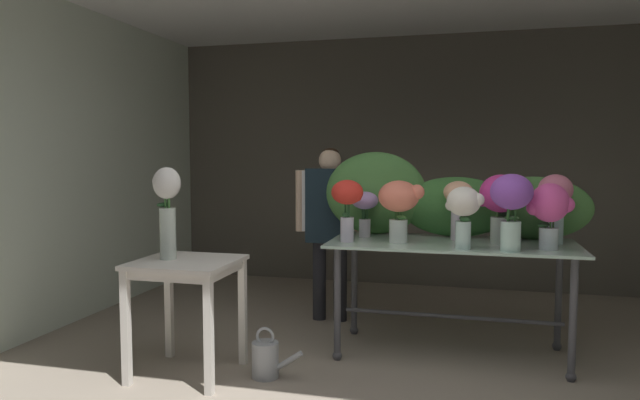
{
  "coord_description": "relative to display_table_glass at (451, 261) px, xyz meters",
  "views": [
    {
      "loc": [
        0.57,
        -2.63,
        1.49
      ],
      "look_at": [
        -0.43,
        1.18,
        1.18
      ],
      "focal_mm": 32.19,
      "sensor_mm": 36.0,
      "label": 1
    }
  ],
  "objects": [
    {
      "name": "vase_fuchsia_peonies",
      "position": [
        0.64,
        -0.18,
        0.42
      ],
      "size": [
        0.31,
        0.25,
        0.45
      ],
      "color": "silver",
      "rests_on": "display_table_glass"
    },
    {
      "name": "vase_ivory_dahlias",
      "position": [
        0.08,
        -0.3,
        0.42
      ],
      "size": [
        0.26,
        0.23,
        0.43
      ],
      "color": "silver",
      "rests_on": "display_table_glass"
    },
    {
      "name": "vase_peach_stock",
      "position": [
        0.04,
        0.12,
        0.43
      ],
      "size": [
        0.22,
        0.22,
        0.45
      ],
      "color": "silver",
      "rests_on": "display_table_glass"
    },
    {
      "name": "watering_can",
      "position": [
        -1.18,
        -0.76,
        -0.58
      ],
      "size": [
        0.35,
        0.18,
        0.34
      ],
      "color": "#999EA3",
      "rests_on": "ground"
    },
    {
      "name": "florist",
      "position": [
        -1.08,
        0.65,
        0.26
      ],
      "size": [
        0.64,
        0.24,
        1.55
      ],
      "color": "#232328",
      "rests_on": "ground"
    },
    {
      "name": "vase_magenta_hydrangea",
      "position": [
        0.34,
        0.03,
        0.46
      ],
      "size": [
        0.32,
        0.3,
        0.5
      ],
      "color": "silver",
      "rests_on": "display_table_glass"
    },
    {
      "name": "vase_rosy_carnations",
      "position": [
        0.71,
        0.1,
        0.46
      ],
      "size": [
        0.24,
        0.24,
        0.5
      ],
      "color": "silver",
      "rests_on": "display_table_glass"
    },
    {
      "name": "display_table_glass",
      "position": [
        0.0,
        0.0,
        0.0
      ],
      "size": [
        1.78,
        0.83,
        0.85
      ],
      "color": "#B3D3BE",
      "rests_on": "ground"
    },
    {
      "name": "wall_back",
      "position": [
        -0.45,
        2.32,
        0.7
      ],
      "size": [
        5.76,
        0.12,
        2.81
      ],
      "primitive_type": "cube",
      "color": "#5B564C",
      "rests_on": "ground"
    },
    {
      "name": "vase_scarlet_lilies",
      "position": [
        -0.75,
        -0.18,
        0.45
      ],
      "size": [
        0.24,
        0.24,
        0.46
      ],
      "color": "silver",
      "rests_on": "display_table_glass"
    },
    {
      "name": "wall_left",
      "position": [
        -3.33,
        0.33,
        0.7
      ],
      "size": [
        0.12,
        4.09,
        2.81
      ],
      "primitive_type": "cube",
      "color": "silver",
      "rests_on": "ground"
    },
    {
      "name": "ground_plane",
      "position": [
        -0.45,
        0.33,
        -0.71
      ],
      "size": [
        8.74,
        8.74,
        0.0
      ],
      "primitive_type": "plane",
      "color": "gray"
    },
    {
      "name": "vase_lilac_snapdragons",
      "position": [
        -0.67,
        0.11,
        0.38
      ],
      "size": [
        0.21,
        0.21,
        0.36
      ],
      "color": "silver",
      "rests_on": "display_table_glass"
    },
    {
      "name": "vase_white_roses_tall",
      "position": [
        -1.85,
        -0.84,
        0.44
      ],
      "size": [
        0.2,
        0.19,
        0.62
      ],
      "color": "silver",
      "rests_on": "side_table_white"
    },
    {
      "name": "foliage_backdrop",
      "position": [
        -0.11,
        0.3,
        0.42
      ],
      "size": [
        2.04,
        0.3,
        0.66
      ],
      "color": "#477F3D",
      "rests_on": "display_table_glass"
    },
    {
      "name": "vase_violet_roses",
      "position": [
        0.39,
        -0.31,
        0.47
      ],
      "size": [
        0.28,
        0.28,
        0.52
      ],
      "color": "silver",
      "rests_on": "display_table_glass"
    },
    {
      "name": "vase_coral_tulips",
      "position": [
        -0.37,
        -0.11,
        0.44
      ],
      "size": [
        0.34,
        0.3,
        0.45
      ],
      "color": "silver",
      "rests_on": "display_table_glass"
    },
    {
      "name": "side_table_white",
      "position": [
        -1.71,
        -0.84,
        -0.03
      ],
      "size": [
        0.66,
        0.63,
        0.79
      ],
      "color": "silver",
      "rests_on": "ground"
    }
  ]
}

